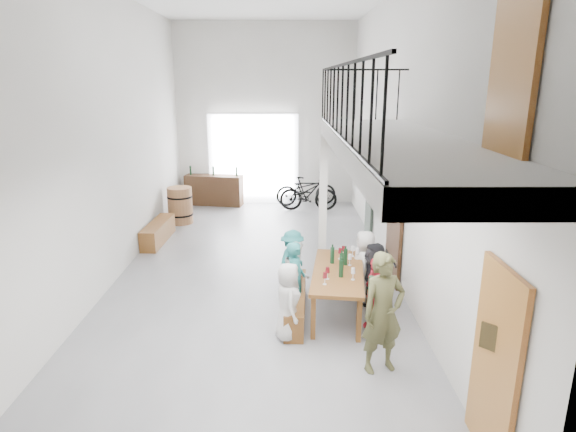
{
  "coord_description": "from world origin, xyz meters",
  "views": [
    {
      "loc": [
        0.6,
        -9.12,
        3.81
      ],
      "look_at": [
        0.65,
        -0.5,
        1.37
      ],
      "focal_mm": 30.0,
      "sensor_mm": 36.0,
      "label": 1
    }
  ],
  "objects_px": {
    "bench_inner": "(296,303)",
    "oak_barrel": "(180,205)",
    "tasting_table": "(338,275)",
    "host_standing": "(383,313)",
    "serving_counter": "(214,190)",
    "bicycle_near": "(306,190)",
    "side_bench": "(158,232)"
  },
  "relations": [
    {
      "from": "bench_inner",
      "to": "oak_barrel",
      "type": "bearing_deg",
      "value": 122.64
    },
    {
      "from": "oak_barrel",
      "to": "serving_counter",
      "type": "bearing_deg",
      "value": 72.24
    },
    {
      "from": "tasting_table",
      "to": "host_standing",
      "type": "height_order",
      "value": "host_standing"
    },
    {
      "from": "bench_inner",
      "to": "oak_barrel",
      "type": "height_order",
      "value": "oak_barrel"
    },
    {
      "from": "oak_barrel",
      "to": "serving_counter",
      "type": "height_order",
      "value": "oak_barrel"
    },
    {
      "from": "side_bench",
      "to": "serving_counter",
      "type": "relative_size",
      "value": 0.97
    },
    {
      "from": "tasting_table",
      "to": "bench_inner",
      "type": "height_order",
      "value": "tasting_table"
    },
    {
      "from": "tasting_table",
      "to": "bench_inner",
      "type": "distance_m",
      "value": 0.85
    },
    {
      "from": "tasting_table",
      "to": "oak_barrel",
      "type": "xyz_separation_m",
      "value": [
        -3.75,
        5.4,
        -0.21
      ]
    },
    {
      "from": "bench_inner",
      "to": "serving_counter",
      "type": "xyz_separation_m",
      "value": [
        -2.41,
        7.43,
        0.25
      ]
    },
    {
      "from": "bench_inner",
      "to": "oak_barrel",
      "type": "xyz_separation_m",
      "value": [
        -3.05,
        5.42,
        0.28
      ]
    },
    {
      "from": "tasting_table",
      "to": "bicycle_near",
      "type": "distance_m",
      "value": 7.35
    },
    {
      "from": "tasting_table",
      "to": "oak_barrel",
      "type": "distance_m",
      "value": 6.58
    },
    {
      "from": "bench_inner",
      "to": "host_standing",
      "type": "distance_m",
      "value": 2.04
    },
    {
      "from": "bench_inner",
      "to": "tasting_table",
      "type": "bearing_deg",
      "value": 4.94
    },
    {
      "from": "bench_inner",
      "to": "bicycle_near",
      "type": "xyz_separation_m",
      "value": [
        0.48,
        7.36,
        0.28
      ]
    },
    {
      "from": "host_standing",
      "to": "tasting_table",
      "type": "bearing_deg",
      "value": 86.1
    },
    {
      "from": "bench_inner",
      "to": "side_bench",
      "type": "height_order",
      "value": "side_bench"
    },
    {
      "from": "tasting_table",
      "to": "oak_barrel",
      "type": "height_order",
      "value": "oak_barrel"
    },
    {
      "from": "bench_inner",
      "to": "host_standing",
      "type": "relative_size",
      "value": 1.13
    },
    {
      "from": "side_bench",
      "to": "bicycle_near",
      "type": "height_order",
      "value": "bicycle_near"
    },
    {
      "from": "tasting_table",
      "to": "serving_counter",
      "type": "relative_size",
      "value": 1.17
    },
    {
      "from": "side_bench",
      "to": "oak_barrel",
      "type": "relative_size",
      "value": 1.73
    },
    {
      "from": "tasting_table",
      "to": "bench_inner",
      "type": "bearing_deg",
      "value": -170.81
    },
    {
      "from": "serving_counter",
      "to": "tasting_table",
      "type": "bearing_deg",
      "value": -57.35
    },
    {
      "from": "oak_barrel",
      "to": "host_standing",
      "type": "distance_m",
      "value": 8.16
    },
    {
      "from": "bench_inner",
      "to": "serving_counter",
      "type": "distance_m",
      "value": 7.81
    },
    {
      "from": "serving_counter",
      "to": "bench_inner",
      "type": "bearing_deg",
      "value": -62.12
    },
    {
      "from": "bench_inner",
      "to": "oak_barrel",
      "type": "distance_m",
      "value": 6.23
    },
    {
      "from": "oak_barrel",
      "to": "host_standing",
      "type": "xyz_separation_m",
      "value": [
        4.17,
        -7.0,
        0.34
      ]
    },
    {
      "from": "serving_counter",
      "to": "host_standing",
      "type": "height_order",
      "value": "host_standing"
    },
    {
      "from": "side_bench",
      "to": "bicycle_near",
      "type": "relative_size",
      "value": 0.91
    }
  ]
}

